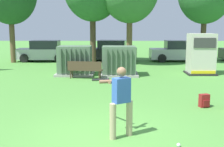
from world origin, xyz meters
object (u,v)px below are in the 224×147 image
at_px(park_bench, 85,69).
at_px(parked_car_leftmost, 44,52).
at_px(parked_car_left_of_center, 111,51).
at_px(batter, 120,98).
at_px(transformer_mid_west, 119,61).
at_px(transformer_west, 75,61).
at_px(generator_enclosure, 201,54).
at_px(backpack, 204,101).
at_px(sports_ball, 179,145).
at_px(parked_car_right_of_center, 178,52).

relative_size(park_bench, parked_car_leftmost, 0.43).
bearing_deg(parked_car_left_of_center, park_bench, -98.28).
distance_m(park_bench, batter, 8.14).
bearing_deg(transformer_mid_west, transformer_west, 176.39).
distance_m(transformer_mid_west, generator_enclosure, 4.68).
bearing_deg(batter, backpack, 42.76).
bearing_deg(generator_enclosure, park_bench, -166.23).
distance_m(backpack, parked_car_left_of_center, 13.82).
xyz_separation_m(batter, parked_car_left_of_center, (-0.52, 16.05, -0.22)).
xyz_separation_m(sports_ball, parked_car_leftmost, (-7.01, 16.27, 0.71)).
distance_m(transformer_west, generator_enclosure, 7.11).
distance_m(batter, backpack, 4.00).
bearing_deg(transformer_mid_west, sports_ball, -82.62).
height_order(transformer_mid_west, backpack, transformer_mid_west).
relative_size(batter, backpack, 3.95).
bearing_deg(transformer_west, park_bench, -60.67).
bearing_deg(sports_ball, park_bench, 109.36).
height_order(transformer_west, sports_ball, transformer_west).
xyz_separation_m(parked_car_leftmost, parked_car_left_of_center, (5.17, 0.40, 0.00)).
bearing_deg(parked_car_leftmost, backpack, -56.56).
relative_size(parked_car_leftmost, parked_car_right_of_center, 1.01).
bearing_deg(backpack, parked_car_leftmost, 123.44).
bearing_deg(backpack, transformer_mid_west, 113.88).
relative_size(transformer_west, parked_car_leftmost, 0.49).
height_order(transformer_mid_west, batter, batter).
bearing_deg(sports_ball, parked_car_right_of_center, 78.26).
height_order(sports_ball, parked_car_left_of_center, parked_car_left_of_center).
height_order(park_bench, parked_car_leftmost, parked_car_leftmost).
relative_size(transformer_mid_west, sports_ball, 23.33).
bearing_deg(generator_enclosure, transformer_west, -177.15).
xyz_separation_m(transformer_mid_west, parked_car_left_of_center, (-0.59, 7.03, -0.04)).
bearing_deg(parked_car_leftmost, parked_car_left_of_center, 4.44).
bearing_deg(generator_enclosure, transformer_mid_west, -173.76).
bearing_deg(parked_car_leftmost, generator_enclosure, -30.49).
relative_size(parked_car_left_of_center, parked_car_right_of_center, 1.03).
relative_size(park_bench, batter, 1.06).
distance_m(batter, parked_car_right_of_center, 16.43).
bearing_deg(sports_ball, generator_enclosure, 71.51).
bearing_deg(backpack, transformer_west, 128.96).
relative_size(transformer_west, park_bench, 1.14).
distance_m(sports_ball, parked_car_leftmost, 17.73).
height_order(transformer_mid_west, parked_car_right_of_center, same).
relative_size(generator_enclosure, backpack, 5.23).
bearing_deg(transformer_west, generator_enclosure, 2.85).
bearing_deg(transformer_mid_west, generator_enclosure, 6.24).
distance_m(sports_ball, parked_car_right_of_center, 16.73).
height_order(transformer_west, parked_car_left_of_center, same).
bearing_deg(parked_car_leftmost, park_bench, -62.56).
xyz_separation_m(batter, parked_car_leftmost, (-5.69, 15.65, -0.22)).
relative_size(park_bench, sports_ball, 20.45).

